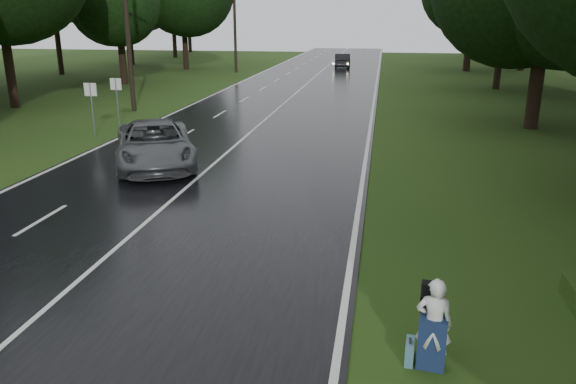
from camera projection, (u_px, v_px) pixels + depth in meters
The scene contains 17 objects.
ground at pixel (108, 257), 13.46m from camera, with size 160.00×160.00×0.00m, color #264013.
road at pixel (270, 116), 32.26m from camera, with size 12.00×140.00×0.04m, color black.
lane_center at pixel (270, 115), 32.25m from camera, with size 0.12×140.00×0.01m, color silver.
grey_car at pixel (155, 144), 21.26m from camera, with size 2.78×6.03×1.68m, color #4D4F52.
far_car at pixel (342, 61), 61.45m from camera, with size 1.61×4.63×1.52m, color black.
hitchhiker at pixel (433, 327), 9.05m from camera, with size 0.64×0.59×1.61m.
suitcase at pixel (410, 351), 9.38m from camera, with size 0.14×0.49×0.35m, color teal.
utility_pole_mid at pixel (134, 111), 33.96m from camera, with size 1.80×0.28×10.85m, color black, non-canonical shape.
utility_pole_far at pixel (236, 72), 57.03m from camera, with size 1.80×0.28×9.27m, color black, non-canonical shape.
road_sign_a at pixel (95, 136), 26.89m from camera, with size 0.61×0.10×2.54m, color white, non-canonical shape.
road_sign_b at pixel (120, 126), 29.34m from camera, with size 0.60×0.10×2.49m, color white, non-canonical shape.
tree_left_d at pixel (15, 107), 35.37m from camera, with size 9.69×9.69×15.15m, color black, non-canonical shape.
tree_left_e at pixel (125, 84), 47.42m from camera, with size 7.52×7.52×11.75m, color black, non-canonical shape.
tree_left_f at pixel (186, 69), 60.31m from camera, with size 8.74×8.74×13.66m, color black, non-canonical shape.
tree_right_d at pixel (530, 128), 28.83m from camera, with size 7.68×7.68×12.00m, color black, non-canonical shape.
tree_right_e at pixel (496, 89), 44.15m from camera, with size 8.59×8.59×13.42m, color black, non-canonical shape.
tree_right_f at pixel (466, 71), 58.37m from camera, with size 8.93×8.93×13.96m, color black, non-canonical shape.
Camera 1 is at (6.33, -11.47, 5.56)m, focal length 34.89 mm.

